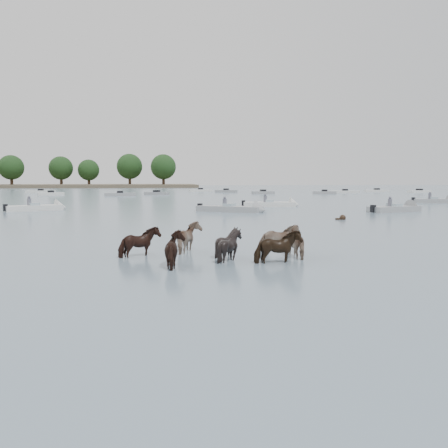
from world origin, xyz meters
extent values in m
plane|color=slate|center=(0.00, 0.00, 0.00)|extent=(400.00, 400.00, 0.00)
imported|color=black|center=(-3.47, 3.01, 0.44)|extent=(1.64, 1.38, 1.27)
imported|color=#866B5B|center=(-1.57, 3.83, 0.47)|extent=(1.25, 1.42, 1.34)
imported|color=black|center=(-0.32, 2.66, 0.42)|extent=(1.18, 1.07, 1.23)
imported|color=gray|center=(1.79, 3.42, 0.44)|extent=(1.56, 0.81, 1.27)
imported|color=black|center=(-2.18, 1.03, 0.46)|extent=(1.55, 1.64, 1.32)
imported|color=black|center=(-0.37, 1.74, 0.43)|extent=(1.27, 1.16, 1.26)
imported|color=black|center=(1.11, 1.06, 0.46)|extent=(1.63, 0.92, 1.30)
imported|color=#846F59|center=(2.26, 2.23, 0.45)|extent=(1.58, 1.65, 1.29)
sphere|color=black|center=(9.77, 16.27, 0.12)|extent=(0.44, 0.44, 0.44)
cube|color=black|center=(9.52, 16.27, 0.02)|extent=(0.50, 0.22, 0.18)
cube|color=silver|center=(-13.80, 28.67, 0.20)|extent=(4.90, 3.49, 0.55)
cone|color=silver|center=(-11.71, 29.69, 0.20)|extent=(1.51, 1.83, 1.60)
cube|color=#99ADB7|center=(-13.80, 28.67, 0.55)|extent=(1.21, 1.36, 0.35)
cube|color=black|center=(-15.90, 27.64, 0.35)|extent=(0.47, 0.47, 0.60)
cylinder|color=#595966|center=(-14.20, 28.67, 0.75)|extent=(0.36, 0.36, 0.70)
sphere|color=#595966|center=(-14.20, 28.67, 1.20)|extent=(0.24, 0.24, 0.24)
cube|color=gray|center=(3.18, 24.99, 0.20)|extent=(5.65, 4.33, 0.55)
cone|color=gray|center=(5.59, 23.50, 0.20)|extent=(1.61, 1.83, 1.60)
cube|color=#99ADB7|center=(3.18, 24.99, 0.55)|extent=(1.27, 1.37, 0.35)
cube|color=black|center=(0.78, 26.47, 0.35)|extent=(0.48, 0.48, 0.60)
cylinder|color=#595966|center=(2.78, 24.99, 0.75)|extent=(0.36, 0.36, 0.70)
sphere|color=#595966|center=(2.78, 24.99, 1.20)|extent=(0.24, 0.24, 0.24)
cube|color=silver|center=(8.28, 31.47, 0.20)|extent=(5.38, 2.21, 0.55)
cone|color=silver|center=(10.87, 31.15, 0.20)|extent=(1.08, 1.70, 1.60)
cube|color=#99ADB7|center=(8.28, 31.47, 0.55)|extent=(0.93, 1.21, 0.35)
cube|color=black|center=(5.68, 31.78, 0.35)|extent=(0.39, 0.39, 0.60)
cylinder|color=#595966|center=(7.88, 31.47, 0.75)|extent=(0.36, 0.36, 0.70)
sphere|color=#595966|center=(7.88, 31.47, 1.20)|extent=(0.24, 0.24, 0.24)
cube|color=gray|center=(17.17, 22.89, 0.20)|extent=(5.10, 3.06, 0.55)
cone|color=gray|center=(19.47, 23.66, 0.20)|extent=(1.36, 1.80, 1.60)
cube|color=#99ADB7|center=(17.17, 22.89, 0.55)|extent=(1.12, 1.32, 0.35)
cube|color=black|center=(14.88, 22.11, 0.35)|extent=(0.44, 0.44, 0.60)
cylinder|color=#595966|center=(16.77, 22.89, 0.75)|extent=(0.36, 0.36, 0.70)
sphere|color=#595966|center=(16.77, 22.89, 1.20)|extent=(0.24, 0.24, 0.24)
cube|color=gray|center=(29.27, 36.04, 0.20)|extent=(4.73, 2.51, 0.55)
cube|color=#99ADB7|center=(29.27, 36.04, 0.55)|extent=(1.02, 1.26, 0.35)
cube|color=black|center=(27.07, 36.51, 0.35)|extent=(0.42, 0.42, 0.60)
cylinder|color=#595966|center=(28.87, 36.04, 0.75)|extent=(0.36, 0.36, 0.70)
sphere|color=#595966|center=(28.87, 36.04, 1.20)|extent=(0.24, 0.24, 0.24)
cube|color=silver|center=(-26.68, 82.75, 0.22)|extent=(5.61, 1.70, 0.60)
cube|color=black|center=(-26.68, 82.75, 0.60)|extent=(1.04, 1.04, 0.50)
cube|color=silver|center=(-21.51, 68.63, 0.22)|extent=(4.55, 2.84, 0.60)
cube|color=black|center=(-21.51, 68.63, 0.60)|extent=(1.28, 1.28, 0.50)
cube|color=gray|center=(-9.36, 64.08, 0.22)|extent=(5.20, 1.97, 0.60)
cube|color=black|center=(-9.36, 64.08, 0.60)|extent=(1.09, 1.09, 0.50)
cube|color=gray|center=(-3.31, 68.60, 0.22)|extent=(4.58, 3.18, 0.60)
cube|color=black|center=(-3.31, 68.60, 0.60)|extent=(1.33, 1.33, 0.50)
cube|color=silver|center=(6.34, 87.98, 0.22)|extent=(5.24, 2.03, 0.60)
cube|color=black|center=(6.34, 87.98, 0.60)|extent=(1.10, 1.10, 0.50)
cube|color=gray|center=(11.24, 81.62, 0.22)|extent=(4.85, 3.23, 0.60)
cube|color=black|center=(11.24, 81.62, 0.60)|extent=(1.32, 1.32, 0.50)
cube|color=gray|center=(16.75, 70.84, 0.22)|extent=(4.26, 1.75, 0.60)
cube|color=black|center=(16.75, 70.84, 0.60)|extent=(1.06, 1.06, 0.50)
cube|color=gray|center=(28.22, 68.88, 0.22)|extent=(4.50, 2.48, 0.60)
cube|color=black|center=(28.22, 68.88, 0.60)|extent=(1.21, 1.21, 0.50)
cube|color=silver|center=(34.24, 73.42, 0.22)|extent=(5.80, 2.36, 0.60)
cube|color=black|center=(34.24, 73.42, 0.60)|extent=(1.14, 1.14, 0.50)
cube|color=silver|center=(44.30, 79.86, 0.22)|extent=(5.27, 1.84, 0.60)
cube|color=black|center=(44.30, 79.86, 0.60)|extent=(1.06, 1.06, 0.50)
cube|color=silver|center=(50.54, 73.65, 0.22)|extent=(5.35, 2.56, 0.60)
cube|color=black|center=(50.54, 73.65, 0.60)|extent=(1.19, 1.19, 0.50)
cylinder|color=#382619|center=(-53.12, 150.74, 1.90)|extent=(1.00, 1.00, 3.79)
sphere|color=black|center=(-53.12, 150.74, 6.85)|extent=(8.42, 8.42, 8.42)
cylinder|color=#382619|center=(-37.78, 155.85, 1.88)|extent=(1.00, 1.00, 3.77)
sphere|color=black|center=(-37.78, 155.85, 6.81)|extent=(8.38, 8.38, 8.38)
cylinder|color=#382619|center=(-28.01, 154.87, 1.69)|extent=(1.00, 1.00, 3.39)
sphere|color=black|center=(-28.01, 154.87, 6.12)|extent=(7.53, 7.53, 7.53)
cylinder|color=#382619|center=(-13.50, 153.82, 2.05)|extent=(1.00, 1.00, 4.11)
sphere|color=black|center=(-13.50, 153.82, 7.41)|extent=(9.12, 9.12, 9.12)
cylinder|color=#382619|center=(-1.43, 147.15, 1.98)|extent=(1.00, 1.00, 3.96)
sphere|color=black|center=(-1.43, 147.15, 7.14)|extent=(8.79, 8.79, 8.79)
camera|label=1|loc=(-2.70, -13.26, 2.77)|focal=36.15mm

